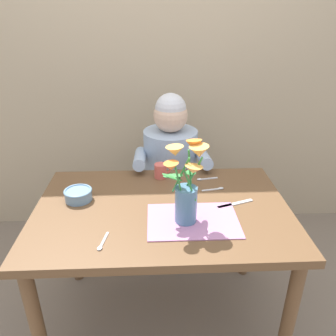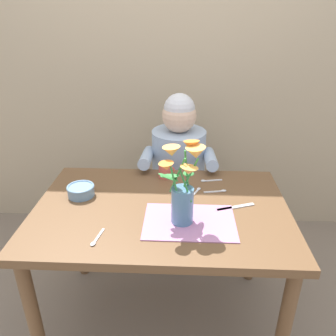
{
  "view_description": "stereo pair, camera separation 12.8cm",
  "coord_description": "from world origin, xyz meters",
  "px_view_note": "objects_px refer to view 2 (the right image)",
  "views": [
    {
      "loc": [
        -0.03,
        -1.34,
        1.59
      ],
      "look_at": [
        0.03,
        0.05,
        0.92
      ],
      "focal_mm": 35.58,
      "sensor_mm": 36.0,
      "label": 1
    },
    {
      "loc": [
        0.09,
        -1.34,
        1.59
      ],
      "look_at": [
        0.03,
        0.05,
        0.92
      ],
      "focal_mm": 35.58,
      "sensor_mm": 36.0,
      "label": 2
    }
  ],
  "objects_px": {
    "coffee_cup": "(165,171)",
    "dinner_knife": "(236,207)",
    "ceramic_bowl": "(81,190)",
    "flower_vase": "(183,185)",
    "seated_person": "(178,180)"
  },
  "relations": [
    {
      "from": "flower_vase",
      "to": "coffee_cup",
      "type": "relative_size",
      "value": 3.95
    },
    {
      "from": "flower_vase",
      "to": "dinner_knife",
      "type": "distance_m",
      "value": 0.33
    },
    {
      "from": "coffee_cup",
      "to": "dinner_knife",
      "type": "bearing_deg",
      "value": -40.2
    },
    {
      "from": "ceramic_bowl",
      "to": "dinner_knife",
      "type": "distance_m",
      "value": 0.76
    },
    {
      "from": "flower_vase",
      "to": "coffee_cup",
      "type": "height_order",
      "value": "flower_vase"
    },
    {
      "from": "ceramic_bowl",
      "to": "dinner_knife",
      "type": "bearing_deg",
      "value": -5.71
    },
    {
      "from": "seated_person",
      "to": "ceramic_bowl",
      "type": "relative_size",
      "value": 8.35
    },
    {
      "from": "ceramic_bowl",
      "to": "coffee_cup",
      "type": "bearing_deg",
      "value": 28.64
    },
    {
      "from": "coffee_cup",
      "to": "seated_person",
      "type": "bearing_deg",
      "value": 76.9
    },
    {
      "from": "ceramic_bowl",
      "to": "dinner_knife",
      "type": "height_order",
      "value": "ceramic_bowl"
    },
    {
      "from": "flower_vase",
      "to": "ceramic_bowl",
      "type": "distance_m",
      "value": 0.57
    },
    {
      "from": "flower_vase",
      "to": "coffee_cup",
      "type": "xyz_separation_m",
      "value": [
        -0.1,
        0.42,
        -0.14
      ]
    },
    {
      "from": "flower_vase",
      "to": "ceramic_bowl",
      "type": "relative_size",
      "value": 2.7
    },
    {
      "from": "ceramic_bowl",
      "to": "coffee_cup",
      "type": "relative_size",
      "value": 1.46
    },
    {
      "from": "flower_vase",
      "to": "coffee_cup",
      "type": "bearing_deg",
      "value": 103.59
    }
  ]
}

